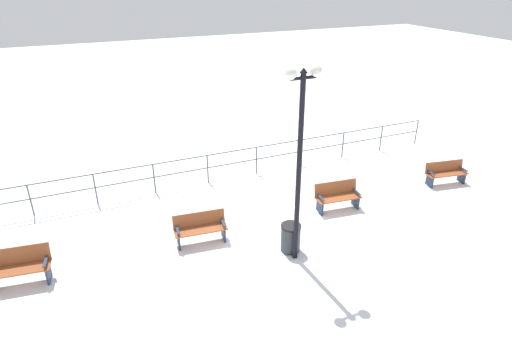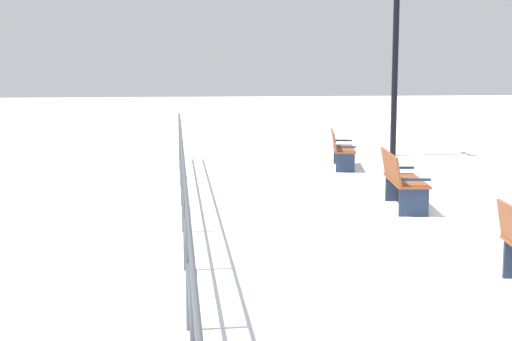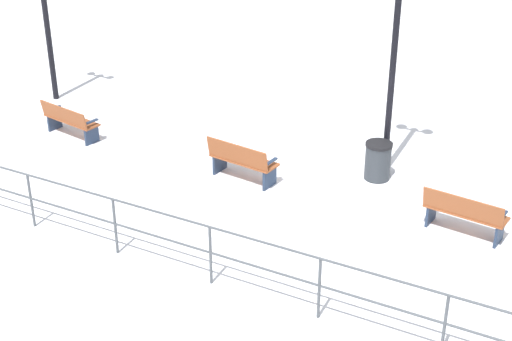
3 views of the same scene
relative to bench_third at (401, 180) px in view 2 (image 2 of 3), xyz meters
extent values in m
plane|color=white|center=(0.16, -2.36, -0.47)|extent=(80.00, 80.00, 0.00)
cube|color=brown|center=(0.08, -0.01, -0.02)|extent=(0.67, 1.55, 0.04)
cube|color=brown|center=(-0.17, 0.02, 0.22)|extent=(0.28, 1.51, 0.45)
cube|color=#23334C|center=(0.01, -0.66, -0.24)|extent=(0.46, 0.10, 0.46)
cube|color=#23334C|center=(0.15, 0.64, -0.24)|extent=(0.46, 0.10, 0.46)
cube|color=#23334C|center=(0.03, -0.66, 0.10)|extent=(0.46, 0.12, 0.04)
cube|color=#23334C|center=(0.17, 0.64, 0.10)|extent=(0.46, 0.12, 0.04)
cube|color=brown|center=(0.10, 4.70, -0.05)|extent=(0.70, 1.60, 0.04)
cube|color=brown|center=(-0.13, 4.73, 0.16)|extent=(0.36, 1.55, 0.39)
cube|color=#23334C|center=(-0.02, 4.03, -0.26)|extent=(0.40, 0.12, 0.43)
cube|color=#23334C|center=(0.21, 5.36, -0.26)|extent=(0.40, 0.12, 0.43)
cube|color=#23334C|center=(0.00, 4.03, 0.07)|extent=(0.41, 0.14, 0.04)
cube|color=#23334C|center=(0.23, 5.36, 0.07)|extent=(0.41, 0.14, 0.04)
cylinder|color=black|center=(1.81, 6.76, 1.55)|extent=(0.15, 0.15, 4.04)
cylinder|color=#4C5156|center=(-3.53, -5.32, 0.08)|extent=(0.05, 0.05, 1.10)
cylinder|color=#4C5156|center=(-3.53, -3.35, 0.08)|extent=(0.05, 0.05, 1.10)
cylinder|color=#4C5156|center=(-3.53, -1.37, 0.08)|extent=(0.05, 0.05, 1.10)
cylinder|color=#4C5156|center=(-3.53, 0.60, 0.08)|extent=(0.05, 0.05, 1.10)
cylinder|color=#4C5156|center=(-3.53, 2.57, 0.08)|extent=(0.05, 0.05, 1.10)
cylinder|color=#4C5156|center=(-3.53, 4.55, 0.08)|extent=(0.05, 0.05, 1.10)
cylinder|color=#4C5156|center=(-3.53, 6.52, 0.08)|extent=(0.05, 0.05, 1.10)
cylinder|color=#4C5156|center=(-3.53, -2.36, 0.63)|extent=(0.04, 17.76, 0.04)
cylinder|color=#4C5156|center=(-3.53, -2.36, 0.13)|extent=(0.04, 17.76, 0.04)
camera|label=1|loc=(10.29, -7.39, 6.83)|focal=30.03mm
camera|label=2|loc=(-3.62, -11.94, 1.93)|focal=53.88mm
camera|label=3|loc=(-12.54, -7.07, 7.04)|focal=53.38mm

